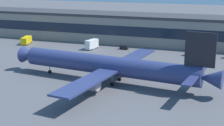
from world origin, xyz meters
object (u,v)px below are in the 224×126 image
Objects in this scene: stair_truck at (194,50)px; catering_truck at (92,44)px; fuel_truck at (26,40)px; airliner at (110,66)px; baggage_tug at (124,47)px.

stair_truck is 43.64m from catering_truck.
stair_truck is at bearing 2.57° from fuel_truck.
catering_truck is 0.85× the size of fuel_truck.
fuel_truck is (-58.10, 42.53, -3.35)m from airliner.
baggage_tug is 47.43m from fuel_truck.
fuel_truck is at bearing 179.39° from catering_truck.
baggage_tug is at bearing 178.60° from stair_truck.
baggage_tug is 29.91m from stair_truck.
airliner is 49.88m from stair_truck.
airliner is at bearing -59.91° from catering_truck.
catering_truck reaches higher than stair_truck.
airliner is at bearing -112.49° from stair_truck.
baggage_tug is 0.49× the size of catering_truck.
catering_truck is at bearing -0.61° from fuel_truck.
catering_truck is at bearing -161.48° from baggage_tug.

